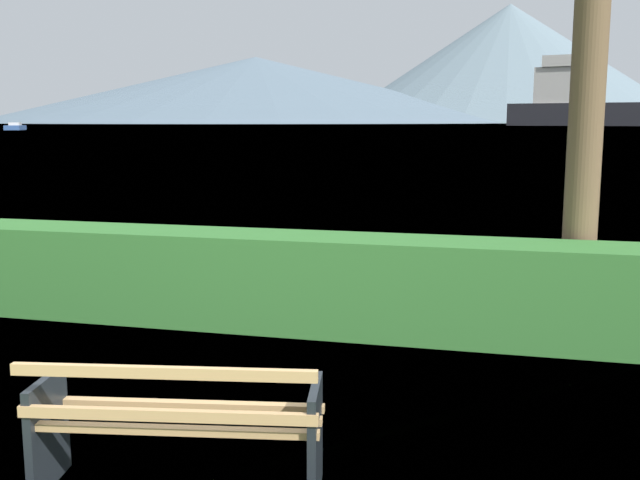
# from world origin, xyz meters

# --- Properties ---
(water_surface) EXTENTS (620.00, 620.00, 0.00)m
(water_surface) POSITION_xyz_m (0.00, 308.82, 0.00)
(water_surface) COLOR #7A99A8
(water_surface) RESTS_ON ground_plane
(park_bench) EXTENTS (1.77, 0.84, 0.87)m
(park_bench) POSITION_xyz_m (0.01, -0.06, 0.43)
(park_bench) COLOR tan
(park_bench) RESTS_ON ground_plane
(hedge_row) EXTENTS (12.14, 0.81, 1.00)m
(hedge_row) POSITION_xyz_m (0.00, 3.54, 0.50)
(hedge_row) COLOR #387A33
(hedge_row) RESTS_ON ground_plane
(cargo_ship_large) EXTENTS (104.43, 44.80, 25.30)m
(cargo_ship_large) POSITION_xyz_m (45.46, 282.61, 7.07)
(cargo_ship_large) COLOR #232328
(cargo_ship_large) RESTS_ON water_surface
(fishing_boat_near) EXTENTS (6.56, 9.14, 1.62)m
(fishing_boat_near) POSITION_xyz_m (-101.48, 137.59, 0.61)
(fishing_boat_near) COLOR #335693
(fishing_boat_near) RESTS_ON water_surface
(distant_hills) EXTENTS (880.73, 448.02, 88.79)m
(distant_hills) POSITION_xyz_m (54.96, 577.57, 32.19)
(distant_hills) COLOR slate
(distant_hills) RESTS_ON ground_plane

